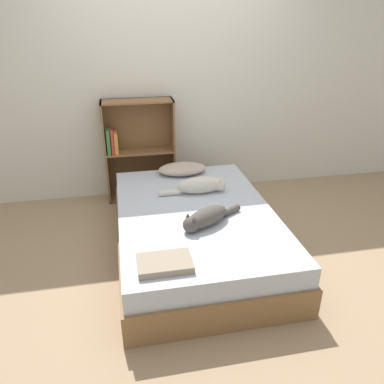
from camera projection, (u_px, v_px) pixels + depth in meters
The scene contains 8 objects.
ground_plane at pixel (195, 251), 3.39m from camera, with size 8.00×8.00×0.00m, color #997F60.
wall_back at pixel (170, 84), 4.07m from camera, with size 8.00×0.06×2.50m.
bed at pixel (195, 231), 3.30m from camera, with size 1.34×1.99×0.42m.
pillow at pixel (182, 169), 3.91m from camera, with size 0.50×0.30×0.11m.
cat_light at pixel (202, 185), 3.48m from camera, with size 0.63×0.15×0.16m.
cat_dark at pixel (206, 218), 2.95m from camera, with size 0.55×0.38×0.15m.
bookshelf at pixel (137, 149), 4.17m from camera, with size 0.76×0.26×1.12m.
blanket_fold at pixel (165, 263), 2.48m from camera, with size 0.36×0.24×0.05m.
Camera 1 is at (-0.58, -2.77, 1.94)m, focal length 35.00 mm.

